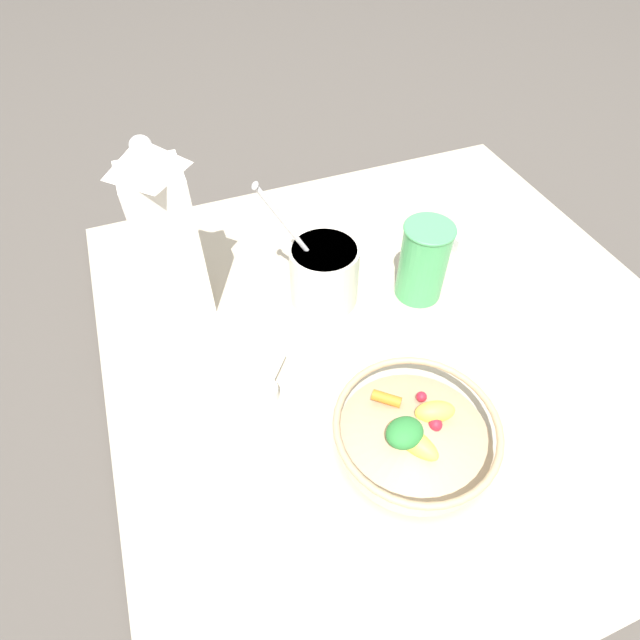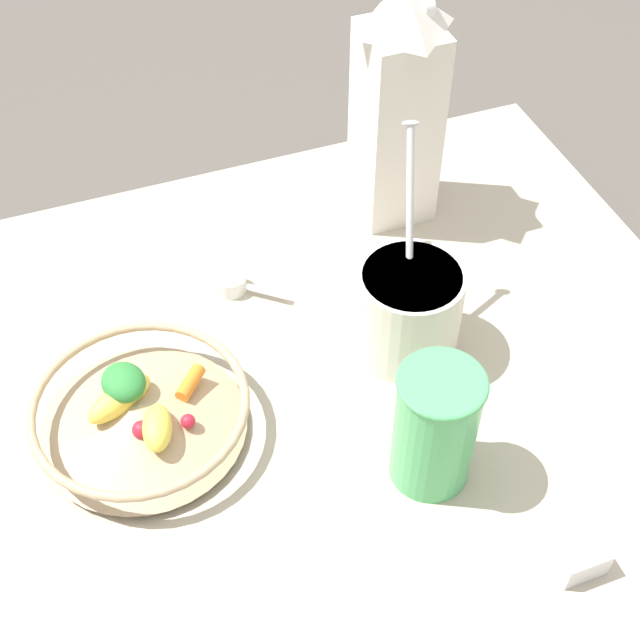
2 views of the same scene
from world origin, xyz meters
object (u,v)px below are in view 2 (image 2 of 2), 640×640
milk_carton (397,108)px  yogurt_tub (409,307)px  drinking_cup (435,426)px  spice_jar (576,553)px  fruit_bowl (141,413)px

milk_carton → yogurt_tub: 0.26m
drinking_cup → spice_jar: 0.18m
drinking_cup → yogurt_tub: bearing=-15.9°
milk_carton → drinking_cup: (-0.39, 0.13, -0.08)m
spice_jar → milk_carton: bearing=-4.6°
yogurt_tub → drinking_cup: bearing=164.1°
fruit_bowl → milk_carton: bearing=-57.7°
fruit_bowl → drinking_cup: (-0.15, -0.26, 0.04)m
spice_jar → fruit_bowl: bearing=50.2°
fruit_bowl → spice_jar: bearing=-129.8°
milk_carton → spice_jar: size_ratio=6.66×
spice_jar → drinking_cup: bearing=31.2°
drinking_cup → milk_carton: bearing=-17.9°
fruit_bowl → milk_carton: (0.25, -0.39, 0.12)m
milk_carton → drinking_cup: 0.42m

